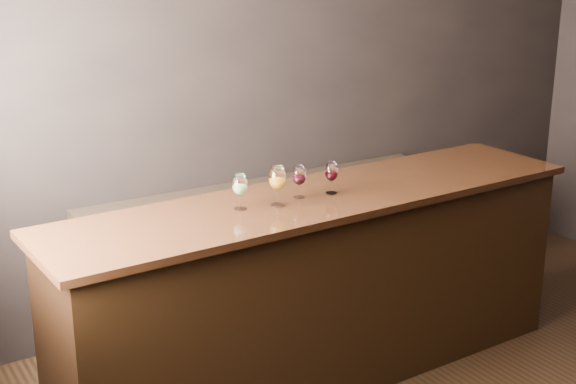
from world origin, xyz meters
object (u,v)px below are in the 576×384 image
glass_amber (277,179)px  glass_red_b (332,173)px  bar_counter (320,291)px  glass_white (240,186)px  back_bar_shelf (268,251)px  glass_red_a (299,176)px

glass_amber → glass_red_b: size_ratio=1.21×
bar_counter → glass_amber: (-0.30, -0.03, 0.72)m
glass_white → glass_amber: bearing=-14.1°
glass_white → bar_counter: bearing=-1.7°
bar_counter → glass_white: glass_white is taller
glass_white → glass_red_b: (0.56, -0.02, -0.01)m
bar_counter → glass_red_b: (0.06, -0.01, 0.69)m
glass_white → glass_amber: (0.20, -0.05, 0.02)m
back_bar_shelf → glass_red_b: 1.17m
bar_counter → glass_white: 0.86m
back_bar_shelf → glass_white: bearing=-127.5°
glass_red_a → bar_counter: bearing=-9.9°
bar_counter → glass_red_a: (-0.13, 0.02, 0.69)m
glass_red_a → glass_amber: bearing=-161.3°
bar_counter → glass_red_a: 0.71m
glass_white → glass_amber: 0.20m
glass_amber → glass_red_b: glass_amber is taller
bar_counter → glass_amber: glass_amber is taller
bar_counter → back_bar_shelf: size_ratio=1.21×
glass_red_a → glass_red_b: glass_red_a is taller
back_bar_shelf → glass_amber: size_ratio=11.95×
glass_red_a → glass_red_b: (0.19, -0.03, -0.00)m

